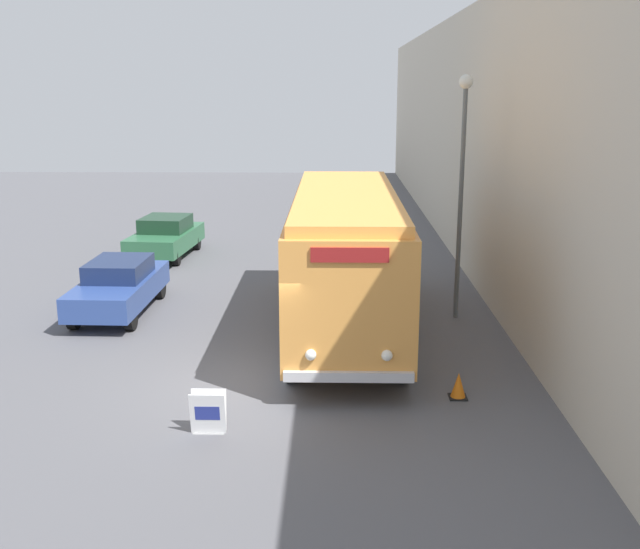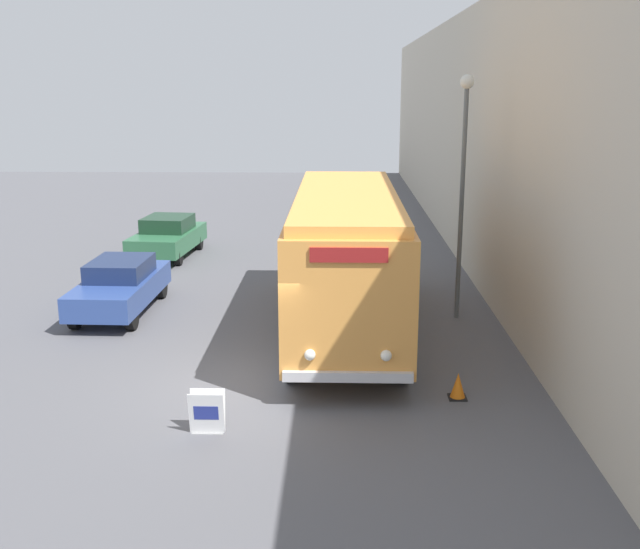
# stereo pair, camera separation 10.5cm
# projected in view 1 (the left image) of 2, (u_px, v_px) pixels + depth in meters

# --- Properties ---
(ground_plane) EXTENTS (80.00, 80.00, 0.00)m
(ground_plane) POSITION_uv_depth(u_px,v_px,m) (243.00, 388.00, 15.52)
(ground_plane) COLOR #56565B
(building_wall_right) EXTENTS (0.30, 60.00, 8.66)m
(building_wall_right) POSITION_uv_depth(u_px,v_px,m) (476.00, 143.00, 24.03)
(building_wall_right) COLOR beige
(building_wall_right) RESTS_ON ground_plane
(vintage_bus) EXTENTS (2.65, 9.86, 3.55)m
(vintage_bus) POSITION_uv_depth(u_px,v_px,m) (346.00, 253.00, 18.80)
(vintage_bus) COLOR black
(vintage_bus) RESTS_ON ground_plane
(sign_board) EXTENTS (0.64, 0.30, 0.80)m
(sign_board) POSITION_uv_depth(u_px,v_px,m) (208.00, 413.00, 13.43)
(sign_board) COLOR gray
(sign_board) RESTS_ON ground_plane
(streetlamp) EXTENTS (0.36, 0.36, 6.38)m
(streetlamp) POSITION_uv_depth(u_px,v_px,m) (462.00, 164.00, 19.30)
(streetlamp) COLOR #595E60
(streetlamp) RESTS_ON ground_plane
(parked_car_near) EXTENTS (1.84, 4.43, 1.47)m
(parked_car_near) POSITION_uv_depth(u_px,v_px,m) (119.00, 286.00, 20.55)
(parked_car_near) COLOR black
(parked_car_near) RESTS_ON ground_plane
(parked_car_mid) EXTENTS (2.22, 4.20, 1.47)m
(parked_car_mid) POSITION_uv_depth(u_px,v_px,m) (166.00, 236.00, 27.37)
(parked_car_mid) COLOR black
(parked_car_mid) RESTS_ON ground_plane
(traffic_cone) EXTENTS (0.36, 0.36, 0.54)m
(traffic_cone) POSITION_uv_depth(u_px,v_px,m) (458.00, 386.00, 14.97)
(traffic_cone) COLOR black
(traffic_cone) RESTS_ON ground_plane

